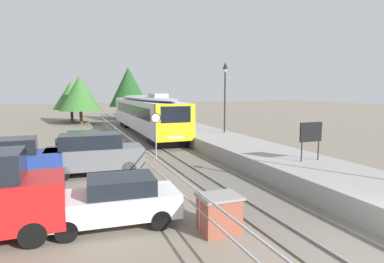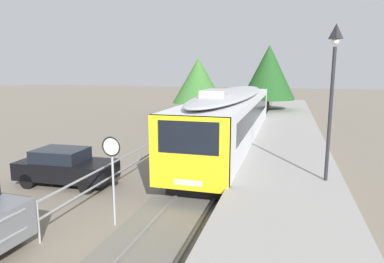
{
  "view_description": "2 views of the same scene",
  "coord_description": "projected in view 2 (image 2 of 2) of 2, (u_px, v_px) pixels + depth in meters",
  "views": [
    {
      "loc": [
        -6.79,
        -5.48,
        4.18
      ],
      "look_at": [
        0.4,
        13.35,
        1.6
      ],
      "focal_mm": 30.59,
      "sensor_mm": 36.0,
      "label": 1
    },
    {
      "loc": [
        3.16,
        4.74,
        4.72
      ],
      "look_at": [
        -1.0,
        19.35,
        2.0
      ],
      "focal_mm": 31.83,
      "sensor_mm": 36.0,
      "label": 2
    }
  ],
  "objects": [
    {
      "name": "commuter_train",
      "position": [
        232.0,
        115.0,
        19.89
      ],
      "size": [
        2.82,
        18.26,
        3.74
      ],
      "color": "silver",
      "rests_on": "track_rails"
    },
    {
      "name": "tree_distant_left",
      "position": [
        199.0,
        83.0,
        36.62
      ],
      "size": [
        4.62,
        4.62,
        5.27
      ],
      "color": "brown",
      "rests_on": "ground"
    },
    {
      "name": "track_rails",
      "position": [
        224.0,
        160.0,
        18.02
      ],
      "size": [
        3.2,
        60.0,
        0.14
      ],
      "color": "#6B665B",
      "rests_on": "ground"
    },
    {
      "name": "parked_hatchback_black",
      "position": [
        66.0,
        166.0,
        14.16
      ],
      "size": [
        4.08,
        1.94,
        1.53
      ],
      "color": "black",
      "rests_on": "ground"
    },
    {
      "name": "ground_plane",
      "position": [
        170.0,
        157.0,
        18.83
      ],
      "size": [
        160.0,
        160.0,
        0.0
      ],
      "primitive_type": "plane",
      "color": "slate"
    },
    {
      "name": "tree_behind_carpark",
      "position": [
        198.0,
        81.0,
        32.5
      ],
      "size": [
        4.94,
        4.94,
        5.91
      ],
      "color": "brown",
      "rests_on": "ground"
    },
    {
      "name": "station_platform",
      "position": [
        288.0,
        157.0,
        17.07
      ],
      "size": [
        3.9,
        60.0,
        0.9
      ],
      "primitive_type": "cube",
      "color": "#999691",
      "rests_on": "ground"
    },
    {
      "name": "speed_limit_sign",
      "position": [
        112.0,
        159.0,
        10.17
      ],
      "size": [
        0.61,
        0.1,
        2.81
      ],
      "color": "#9EA0A5",
      "rests_on": "ground"
    },
    {
      "name": "tree_behind_station_far",
      "position": [
        269.0,
        72.0,
        33.43
      ],
      "size": [
        5.27,
        5.27,
        7.21
      ],
      "color": "brown",
      "rests_on": "ground"
    },
    {
      "name": "platform_lamp_mid_platform",
      "position": [
        333.0,
        74.0,
        11.38
      ],
      "size": [
        0.34,
        0.34,
        5.35
      ],
      "color": "#232328",
      "rests_on": "station_platform"
    },
    {
      "name": "carpark_fence",
      "position": [
        37.0,
        212.0,
        9.29
      ],
      "size": [
        0.06,
        36.06,
        1.25
      ],
      "color": "#9EA0A5",
      "rests_on": "ground"
    }
  ]
}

